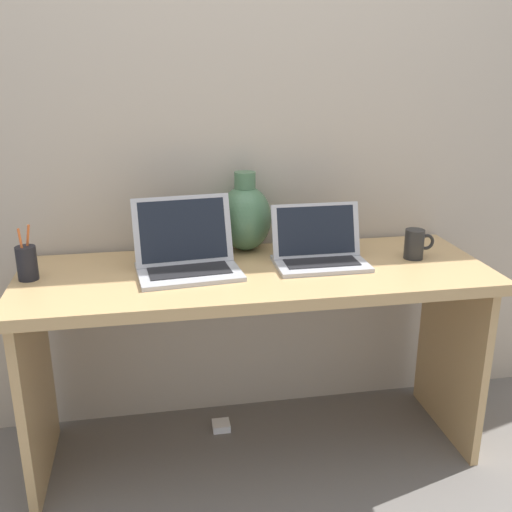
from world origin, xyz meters
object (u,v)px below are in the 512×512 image
Objects in this scene: laptop_left at (186,253)px; green_vase at (245,217)px; laptop_right at (319,248)px; coffee_mug at (415,244)px; power_brick at (221,426)px; pen_cup at (27,263)px.

laptop_left is 1.22× the size of green_vase.
laptop_right is (0.47, -0.01, -0.01)m from laptop_left.
coffee_mug is (0.59, -0.21, -0.08)m from green_vase.
coffee_mug is at bearing -19.79° from green_vase.
laptop_right is 0.36m from coffee_mug.
laptop_right is at bearing 177.89° from coffee_mug.
laptop_right is 1.07× the size of green_vase.
green_vase is 2.67× the size of coffee_mug.
coffee_mug reaches higher than power_brick.
laptop_right is 1.73× the size of pen_cup.
pen_cup is (-0.52, 0.00, -0.01)m from laptop_left.
pen_cup is (-1.00, 0.01, 0.00)m from laptop_right.
coffee_mug is at bearing -10.18° from power_brick.
power_brick is (-0.12, -0.09, -0.85)m from green_vase.
power_brick is (-0.35, 0.11, -0.78)m from laptop_right.
green_vase is (0.24, 0.19, 0.07)m from laptop_left.
laptop_right is at bearing -40.68° from green_vase.
laptop_left is at bearing -0.23° from pen_cup.
laptop_left is at bearing 178.61° from coffee_mug.
power_brick is (-0.71, 0.13, -0.78)m from coffee_mug.
coffee_mug is 1.06m from power_brick.
coffee_mug is at bearing -0.94° from pen_cup.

